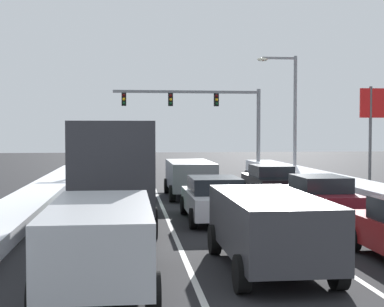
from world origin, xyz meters
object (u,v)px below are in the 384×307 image
(sedan_maroon_right_lane_second, at_px, (319,197))
(suv_silver_left_lane_nearest, at_px, (100,237))
(suv_charcoal_center_lane_nearest, at_px, (269,224))
(sedan_white_center_lane_second, at_px, (214,199))
(sedan_black_right_lane_third, at_px, (270,181))
(suv_gray_center_lane_third, at_px, (190,175))
(street_lamp_right_mid, at_px, (290,105))
(traffic_light_gantry, at_px, (208,108))
(box_truck_left_lane_second, at_px, (114,168))
(sedan_navy_left_lane_third, at_px, (124,181))

(sedan_maroon_right_lane_second, xyz_separation_m, suv_silver_left_lane_nearest, (-7.22, -8.06, 0.25))
(suv_charcoal_center_lane_nearest, relative_size, sedan_white_center_lane_second, 1.09)
(sedan_black_right_lane_third, height_order, suv_silver_left_lane_nearest, suv_silver_left_lane_nearest)
(suv_charcoal_center_lane_nearest, relative_size, suv_gray_center_lane_third, 1.00)
(suv_silver_left_lane_nearest, distance_m, street_lamp_right_mid, 27.29)
(sedan_maroon_right_lane_second, distance_m, suv_silver_left_lane_nearest, 10.83)
(sedan_black_right_lane_third, distance_m, street_lamp_right_mid, 11.88)
(traffic_light_gantry, bearing_deg, suv_charcoal_center_lane_nearest, -95.37)
(suv_gray_center_lane_third, bearing_deg, box_truck_left_lane_second, -113.63)
(traffic_light_gantry, distance_m, street_lamp_right_mid, 7.11)
(traffic_light_gantry, bearing_deg, sedan_navy_left_lane_third, -112.02)
(sedan_white_center_lane_second, height_order, traffic_light_gantry, traffic_light_gantry)
(sedan_black_right_lane_third, xyz_separation_m, sedan_navy_left_lane_third, (-6.73, 0.91, 0.00))
(traffic_light_gantry, bearing_deg, sedan_maroon_right_lane_second, -87.78)
(suv_gray_center_lane_third, bearing_deg, sedan_navy_left_lane_third, 172.77)
(sedan_maroon_right_lane_second, distance_m, street_lamp_right_mid, 17.51)
(sedan_maroon_right_lane_second, bearing_deg, suv_gray_center_lane_third, 120.00)
(sedan_white_center_lane_second, distance_m, suv_gray_center_lane_third, 6.80)
(suv_charcoal_center_lane_nearest, xyz_separation_m, traffic_light_gantry, (2.72, 29.00, 3.72))
(sedan_maroon_right_lane_second, height_order, street_lamp_right_mid, street_lamp_right_mid)
(suv_charcoal_center_lane_nearest, distance_m, street_lamp_right_mid, 25.00)
(suv_charcoal_center_lane_nearest, height_order, box_truck_left_lane_second, box_truck_left_lane_second)
(sedan_black_right_lane_third, height_order, traffic_light_gantry, traffic_light_gantry)
(sedan_white_center_lane_second, bearing_deg, street_lamp_right_mid, 65.73)
(suv_silver_left_lane_nearest, bearing_deg, box_truck_left_lane_second, 89.32)
(suv_charcoal_center_lane_nearest, xyz_separation_m, suv_gray_center_lane_third, (-0.28, 13.66, 0.00))
(suv_charcoal_center_lane_nearest, xyz_separation_m, street_lamp_right_mid, (7.35, 23.60, 3.76))
(sedan_white_center_lane_second, height_order, street_lamp_right_mid, street_lamp_right_mid)
(sedan_black_right_lane_third, height_order, sedan_navy_left_lane_third, same)
(suv_silver_left_lane_nearest, distance_m, sedan_navy_left_lane_third, 15.14)
(box_truck_left_lane_second, height_order, sedan_navy_left_lane_third, box_truck_left_lane_second)
(sedan_black_right_lane_third, height_order, suv_gray_center_lane_third, suv_gray_center_lane_third)
(sedan_maroon_right_lane_second, relative_size, street_lamp_right_mid, 0.57)
(traffic_light_gantry, relative_size, street_lamp_right_mid, 1.38)
(sedan_maroon_right_lane_second, xyz_separation_m, suv_gray_center_lane_third, (-3.86, 6.69, 0.25))
(suv_gray_center_lane_third, xyz_separation_m, sedan_navy_left_lane_third, (-3.04, 0.39, -0.25))
(suv_gray_center_lane_third, height_order, traffic_light_gantry, traffic_light_gantry)
(traffic_light_gantry, bearing_deg, sedan_white_center_lane_second, -97.50)
(suv_silver_left_lane_nearest, bearing_deg, sedan_navy_left_lane_third, 88.79)
(suv_silver_left_lane_nearest, bearing_deg, traffic_light_gantry, 78.05)
(sedan_maroon_right_lane_second, distance_m, box_truck_left_lane_second, 7.27)
(suv_charcoal_center_lane_nearest, height_order, traffic_light_gantry, traffic_light_gantry)
(traffic_light_gantry, bearing_deg, suv_gray_center_lane_third, -101.09)
(suv_silver_left_lane_nearest, relative_size, street_lamp_right_mid, 0.62)
(sedan_black_right_lane_third, relative_size, sedan_navy_left_lane_third, 1.00)
(suv_charcoal_center_lane_nearest, distance_m, sedan_navy_left_lane_third, 14.44)
(sedan_black_right_lane_third, xyz_separation_m, box_truck_left_lane_second, (-6.96, -6.96, 1.14))
(box_truck_left_lane_second, xyz_separation_m, sedan_navy_left_lane_third, (0.23, 7.87, -1.14))
(suv_gray_center_lane_third, xyz_separation_m, suv_silver_left_lane_nearest, (-3.36, -14.75, 0.00))
(sedan_maroon_right_lane_second, xyz_separation_m, traffic_light_gantry, (-0.85, 22.02, 3.97))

